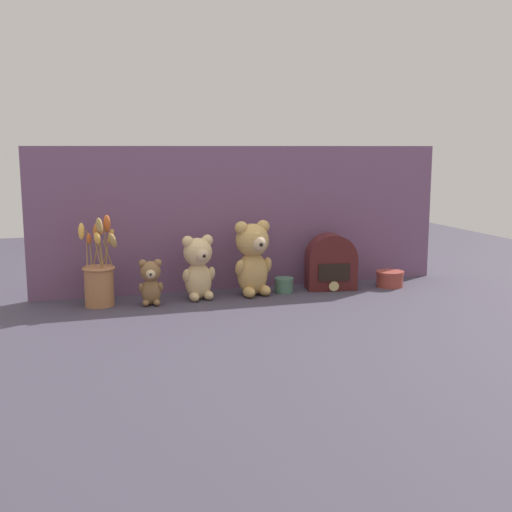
{
  "coord_description": "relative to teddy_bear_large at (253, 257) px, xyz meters",
  "views": [
    {
      "loc": [
        -0.73,
        -2.33,
        0.58
      ],
      "look_at": [
        0.0,
        0.02,
        0.16
      ],
      "focal_mm": 45.0,
      "sensor_mm": 36.0,
      "label": 1
    }
  ],
  "objects": [
    {
      "name": "flower_vase",
      "position": [
        -0.58,
        0.0,
        -0.05
      ],
      "size": [
        0.14,
        0.13,
        0.34
      ],
      "color": "#AD7047",
      "rests_on": "ground"
    },
    {
      "name": "teddy_bear_small",
      "position": [
        -0.4,
        -0.04,
        -0.06
      ],
      "size": [
        0.09,
        0.09,
        0.17
      ],
      "color": "olive",
      "rests_on": "ground"
    },
    {
      "name": "teddy_bear_medium",
      "position": [
        -0.22,
        -0.01,
        -0.02
      ],
      "size": [
        0.14,
        0.12,
        0.25
      ],
      "color": "#DBBC84",
      "rests_on": "ground"
    },
    {
      "name": "vintage_radio",
      "position": [
        0.34,
        0.01,
        -0.05
      ],
      "size": [
        0.21,
        0.13,
        0.23
      ],
      "color": "#4C1919",
      "rests_on": "ground"
    },
    {
      "name": "backdrop_wall",
      "position": [
        0.01,
        0.14,
        0.14
      ],
      "size": [
        1.7,
        0.02,
        0.58
      ],
      "color": "#704C70",
      "rests_on": "ground"
    },
    {
      "name": "decorative_tin_tall",
      "position": [
        0.13,
        0.01,
        -0.12
      ],
      "size": [
        0.08,
        0.08,
        0.06
      ],
      "color": "#47705B",
      "rests_on": "ground"
    },
    {
      "name": "decorative_tin_short",
      "position": [
        0.59,
        -0.02,
        -0.12
      ],
      "size": [
        0.12,
        0.12,
        0.07
      ],
      "color": "#993D33",
      "rests_on": "ground"
    },
    {
      "name": "teddy_bear_large",
      "position": [
        0.0,
        0.0,
        0.0
      ],
      "size": [
        0.16,
        0.15,
        0.29
      ],
      "color": "tan",
      "rests_on": "ground"
    },
    {
      "name": "ground_plane",
      "position": [
        0.01,
        -0.03,
        -0.15
      ],
      "size": [
        4.0,
        4.0,
        0.0
      ],
      "primitive_type": "plane",
      "color": "#3D3847"
    }
  ]
}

